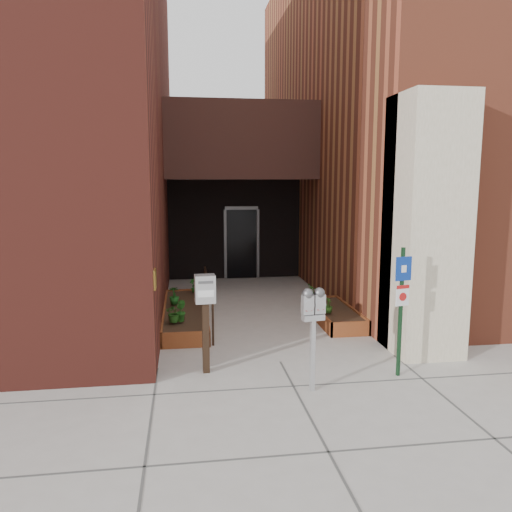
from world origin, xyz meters
name	(u,v)px	position (x,y,z in m)	size (l,w,h in m)	color
ground	(280,362)	(0.00, 0.00, 0.00)	(80.00, 80.00, 0.00)	#9E9991
architecture	(229,109)	(-0.18, 6.89, 4.98)	(20.00, 14.60, 10.00)	maroon
planter_left	(185,315)	(-1.55, 2.70, 0.13)	(0.90, 3.60, 0.30)	maroon
planter_right	(334,315)	(1.60, 2.20, 0.13)	(0.80, 2.20, 0.30)	maroon
handrail	(208,286)	(-1.05, 2.65, 0.75)	(0.04, 3.34, 0.90)	black
parking_meter	(313,312)	(0.23, -1.18, 1.16)	(0.35, 0.18, 1.50)	#B0B0B3
sign_post	(402,298)	(1.69, -0.84, 1.23)	(0.27, 0.09, 2.00)	black
payment_dropbox	(205,303)	(-1.23, -0.27, 1.12)	(0.32, 0.25, 1.55)	black
shrub_left_a	(174,313)	(-1.75, 1.59, 0.48)	(0.33, 0.33, 0.37)	#205217
shrub_left_b	(180,311)	(-1.63, 1.63, 0.50)	(0.22, 0.22, 0.40)	#1F5F1B
shrub_left_c	(174,295)	(-1.78, 3.02, 0.49)	(0.21, 0.21, 0.38)	#195A1B
shrub_left_d	(193,285)	(-1.34, 4.13, 0.47)	(0.18, 0.18, 0.34)	#1B5D1A
shrub_right_a	(328,305)	(1.35, 1.82, 0.46)	(0.18, 0.18, 0.32)	#255017
shrub_right_b	(317,296)	(1.35, 2.66, 0.46)	(0.17, 0.17, 0.32)	#275A19
shrub_right_c	(314,292)	(1.35, 2.98, 0.48)	(0.32, 0.32, 0.36)	#2B5E1B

